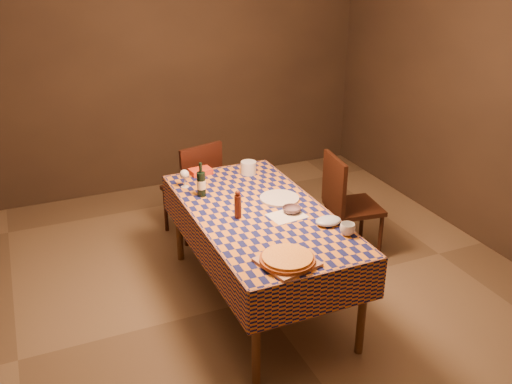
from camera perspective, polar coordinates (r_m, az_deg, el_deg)
room at (r=3.91m, az=0.29°, el=5.75°), size 5.00×5.10×2.70m
dining_table at (r=4.16m, az=0.27°, el=-2.85°), size 0.94×1.84×0.77m
cutting_board at (r=3.49m, az=3.14°, el=-7.01°), size 0.38×0.38×0.02m
pizza at (r=3.48m, az=3.15°, el=-6.65°), size 0.44×0.44×0.03m
pepper_mill at (r=3.99m, az=-1.83°, el=-1.32°), size 0.06×0.06×0.21m
bowl at (r=4.11m, az=3.58°, el=-1.79°), size 0.15×0.15×0.04m
wine_glass at (r=4.51m, az=-7.18°, el=1.71°), size 0.08×0.08×0.15m
wine_bottle at (r=4.34m, az=-5.49°, el=0.83°), size 0.09×0.09×0.27m
deli_tub at (r=4.75m, az=-0.75°, el=2.45°), size 0.14×0.14×0.11m
takeout_container at (r=4.78m, az=-5.56°, el=2.07°), size 0.19×0.14×0.04m
white_plate at (r=4.31m, az=2.36°, el=-0.63°), size 0.31×0.31×0.02m
tumbler at (r=3.84m, az=9.14°, el=-3.69°), size 0.10×0.10×0.08m
flour_patch at (r=4.06m, az=3.11°, el=-2.39°), size 0.27×0.22×0.00m
flour_bag at (r=3.96m, az=7.26°, el=-2.88°), size 0.19×0.15×0.05m
chair_far at (r=5.20m, az=-6.07°, el=0.72°), size 0.51×0.52×0.93m
chair_right at (r=4.92m, az=8.94°, el=-0.88°), size 0.48×0.47×0.93m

